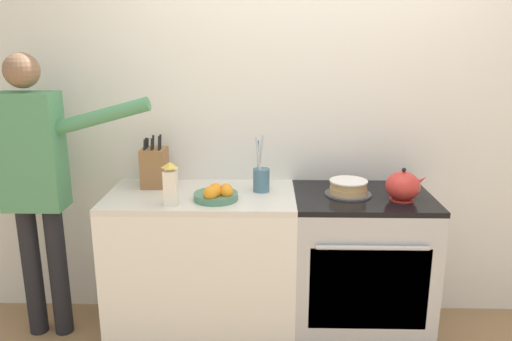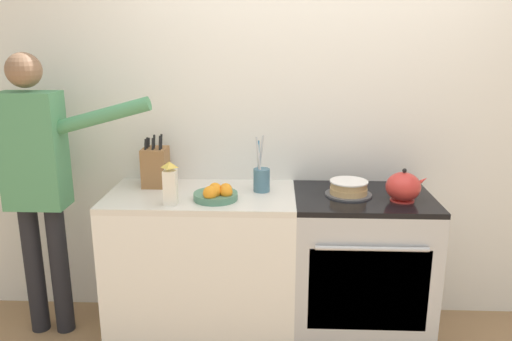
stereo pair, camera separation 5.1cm
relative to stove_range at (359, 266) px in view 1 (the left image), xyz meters
The scene contains 10 objects.
wall_back 0.95m from the stove_range, 129.99° to the left, with size 8.00×0.04×2.60m.
counter_cabinet 0.94m from the stove_range, behind, with size 1.09×0.61×0.90m.
stove_range is the anchor object (origin of this frame).
layer_cake 0.50m from the stove_range, behind, with size 0.27×0.27×0.09m.
tea_kettle 0.57m from the stove_range, 23.13° to the right, with size 0.23×0.19×0.19m.
knife_block 1.37m from the stove_range, behind, with size 0.15×0.17×0.32m.
utensil_crock 0.80m from the stove_range, behind, with size 0.10×0.10×0.33m.
fruit_bowl 0.98m from the stove_range, behind, with size 0.25×0.25×0.10m.
milk_carton 1.23m from the stove_range, 169.43° to the right, with size 0.07×0.07×0.24m.
person_baker 1.98m from the stove_range, behind, with size 0.95×0.20×1.71m.
Camera 1 is at (-0.28, -2.46, 1.78)m, focal length 35.00 mm.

